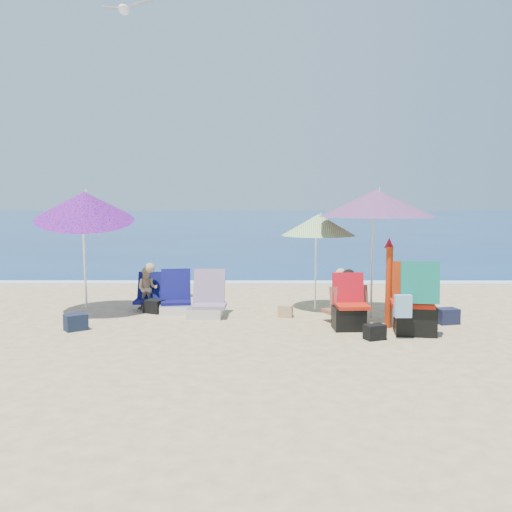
{
  "coord_description": "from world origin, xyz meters",
  "views": [
    {
      "loc": [
        -0.27,
        -8.43,
        2.07
      ],
      "look_at": [
        -0.3,
        1.0,
        1.1
      ],
      "focal_mm": 39.34,
      "sensor_mm": 36.0,
      "label": 1
    }
  ],
  "objects_px": {
    "umbrella_turquoise": "(376,203)",
    "chair_navy": "(176,302)",
    "umbrella_striped": "(318,225)",
    "camp_chair_right": "(415,307)",
    "person_center": "(343,297)",
    "seagull": "(125,9)",
    "furled_umbrella": "(389,279)",
    "chair_rainbow": "(207,304)",
    "umbrella_blue": "(84,206)",
    "person_left": "(148,288)",
    "camp_chair_left": "(349,313)"
  },
  "relations": [
    {
      "from": "umbrella_blue",
      "to": "person_left",
      "type": "relative_size",
      "value": 2.71
    },
    {
      "from": "furled_umbrella",
      "to": "camp_chair_right",
      "type": "xyz_separation_m",
      "value": [
        0.3,
        -0.45,
        -0.38
      ]
    },
    {
      "from": "umbrella_blue",
      "to": "person_center",
      "type": "relative_size",
      "value": 2.57
    },
    {
      "from": "chair_navy",
      "to": "camp_chair_left",
      "type": "xyz_separation_m",
      "value": [
        2.94,
        -1.27,
        0.06
      ]
    },
    {
      "from": "umbrella_turquoise",
      "to": "umbrella_striped",
      "type": "height_order",
      "value": "umbrella_turquoise"
    },
    {
      "from": "camp_chair_right",
      "to": "person_center",
      "type": "relative_size",
      "value": 1.25
    },
    {
      "from": "camp_chair_left",
      "to": "camp_chair_right",
      "type": "relative_size",
      "value": 0.77
    },
    {
      "from": "umbrella_blue",
      "to": "chair_navy",
      "type": "bearing_deg",
      "value": 6.44
    },
    {
      "from": "chair_rainbow",
      "to": "furled_umbrella",
      "type": "bearing_deg",
      "value": -15.42
    },
    {
      "from": "camp_chair_right",
      "to": "seagull",
      "type": "distance_m",
      "value": 7.13
    },
    {
      "from": "chair_navy",
      "to": "camp_chair_right",
      "type": "relative_size",
      "value": 0.69
    },
    {
      "from": "umbrella_striped",
      "to": "umbrella_blue",
      "type": "distance_m",
      "value": 4.2
    },
    {
      "from": "umbrella_striped",
      "to": "camp_chair_right",
      "type": "bearing_deg",
      "value": -55.29
    },
    {
      "from": "umbrella_striped",
      "to": "camp_chair_right",
      "type": "distance_m",
      "value": 2.54
    },
    {
      "from": "umbrella_striped",
      "to": "camp_chair_left",
      "type": "xyz_separation_m",
      "value": [
        0.34,
        -1.53,
        -1.32
      ]
    },
    {
      "from": "umbrella_striped",
      "to": "chair_rainbow",
      "type": "relative_size",
      "value": 2.25
    },
    {
      "from": "umbrella_turquoise",
      "to": "umbrella_blue",
      "type": "distance_m",
      "value": 5.08
    },
    {
      "from": "camp_chair_left",
      "to": "person_center",
      "type": "height_order",
      "value": "person_center"
    },
    {
      "from": "furled_umbrella",
      "to": "person_center",
      "type": "xyz_separation_m",
      "value": [
        -0.68,
        0.31,
        -0.35
      ]
    },
    {
      "from": "umbrella_blue",
      "to": "chair_rainbow",
      "type": "bearing_deg",
      "value": -4.0
    },
    {
      "from": "umbrella_striped",
      "to": "chair_navy",
      "type": "bearing_deg",
      "value": -174.41
    },
    {
      "from": "umbrella_blue",
      "to": "person_left",
      "type": "bearing_deg",
      "value": 26.38
    },
    {
      "from": "umbrella_turquoise",
      "to": "chair_navy",
      "type": "bearing_deg",
      "value": 173.24
    },
    {
      "from": "chair_navy",
      "to": "seagull",
      "type": "relative_size",
      "value": 0.83
    },
    {
      "from": "person_center",
      "to": "seagull",
      "type": "xyz_separation_m",
      "value": [
        -3.78,
        1.09,
        4.95
      ]
    },
    {
      "from": "umbrella_turquoise",
      "to": "chair_navy",
      "type": "xyz_separation_m",
      "value": [
        -3.52,
        0.42,
        -1.79
      ]
    },
    {
      "from": "umbrella_turquoise",
      "to": "chair_rainbow",
      "type": "height_order",
      "value": "umbrella_turquoise"
    },
    {
      "from": "umbrella_blue",
      "to": "furled_umbrella",
      "type": "distance_m",
      "value": 5.36
    },
    {
      "from": "umbrella_striped",
      "to": "seagull",
      "type": "xyz_separation_m",
      "value": [
        -3.47,
        -0.0,
        3.81
      ]
    },
    {
      "from": "umbrella_turquoise",
      "to": "umbrella_blue",
      "type": "bearing_deg",
      "value": 177.27
    },
    {
      "from": "person_left",
      "to": "camp_chair_left",
      "type": "bearing_deg",
      "value": -24.35
    },
    {
      "from": "umbrella_striped",
      "to": "person_left",
      "type": "height_order",
      "value": "umbrella_striped"
    },
    {
      "from": "camp_chair_left",
      "to": "seagull",
      "type": "height_order",
      "value": "seagull"
    },
    {
      "from": "furled_umbrella",
      "to": "umbrella_turquoise",
      "type": "bearing_deg",
      "value": 95.54
    },
    {
      "from": "umbrella_blue",
      "to": "camp_chair_left",
      "type": "relative_size",
      "value": 2.68
    },
    {
      "from": "chair_navy",
      "to": "umbrella_turquoise",
      "type": "bearing_deg",
      "value": -6.76
    },
    {
      "from": "umbrella_striped",
      "to": "chair_rainbow",
      "type": "height_order",
      "value": "umbrella_striped"
    },
    {
      "from": "chair_navy",
      "to": "person_center",
      "type": "xyz_separation_m",
      "value": [
        2.92,
        -0.84,
        0.24
      ]
    },
    {
      "from": "chair_navy",
      "to": "seagull",
      "type": "height_order",
      "value": "seagull"
    },
    {
      "from": "umbrella_turquoise",
      "to": "chair_rainbow",
      "type": "distance_m",
      "value": 3.42
    },
    {
      "from": "camp_chair_right",
      "to": "person_center",
      "type": "height_order",
      "value": "camp_chair_right"
    },
    {
      "from": "camp_chair_left",
      "to": "chair_rainbow",
      "type": "bearing_deg",
      "value": 158.04
    },
    {
      "from": "camp_chair_right",
      "to": "furled_umbrella",
      "type": "bearing_deg",
      "value": 123.8
    },
    {
      "from": "camp_chair_left",
      "to": "seagull",
      "type": "xyz_separation_m",
      "value": [
        -3.81,
        1.52,
        5.13
      ]
    },
    {
      "from": "camp_chair_right",
      "to": "umbrella_blue",
      "type": "bearing_deg",
      "value": 165.35
    },
    {
      "from": "person_center",
      "to": "seagull",
      "type": "relative_size",
      "value": 0.97
    },
    {
      "from": "chair_navy",
      "to": "seagull",
      "type": "xyz_separation_m",
      "value": [
        -0.87,
        0.25,
        5.19
      ]
    },
    {
      "from": "chair_rainbow",
      "to": "seagull",
      "type": "xyz_separation_m",
      "value": [
        -1.46,
        0.58,
        5.18
      ]
    },
    {
      "from": "umbrella_striped",
      "to": "camp_chair_right",
      "type": "xyz_separation_m",
      "value": [
        1.28,
        -1.85,
        -1.17
      ]
    },
    {
      "from": "umbrella_turquoise",
      "to": "chair_rainbow",
      "type": "xyz_separation_m",
      "value": [
        -2.92,
        0.09,
        -1.78
      ]
    }
  ]
}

